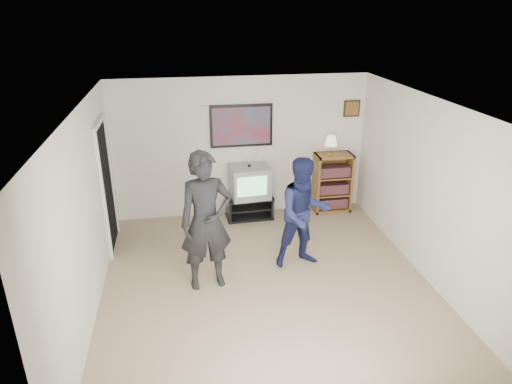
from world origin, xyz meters
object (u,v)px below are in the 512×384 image
object	(u,v)px
person_tall	(206,222)
person_short	(304,213)
crt_television	(250,181)
media_stand	(249,207)
bookshelf	(332,183)

from	to	relation	value
person_tall	person_short	size ratio (longest dim) A/B	1.16
crt_television	person_short	xyz separation A→B (m)	(0.52, -1.71, 0.13)
crt_television	person_tall	bearing A→B (deg)	-118.86
crt_television	person_tall	xyz separation A→B (m)	(-0.90, -2.01, 0.27)
media_stand	person_short	world-z (taller)	person_short
media_stand	crt_television	distance (m)	0.49
media_stand	person_tall	size ratio (longest dim) A/B	0.44
person_short	bookshelf	bearing A→B (deg)	53.30
bookshelf	media_stand	bearing A→B (deg)	-178.17
media_stand	person_short	xyz separation A→B (m)	(0.53, -1.71, 0.62)
crt_television	person_short	distance (m)	1.79
bookshelf	person_short	distance (m)	2.07
person_short	person_tall	bearing A→B (deg)	-174.39
bookshelf	person_short	world-z (taller)	person_short
media_stand	crt_television	size ratio (longest dim) A/B	1.26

